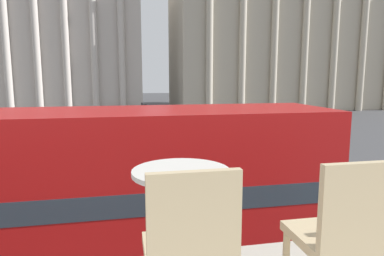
{
  "coord_description": "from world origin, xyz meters",
  "views": [
    {
      "loc": [
        0.48,
        -2.34,
        4.83
      ],
      "look_at": [
        4.03,
        15.31,
        2.12
      ],
      "focal_mm": 32.0,
      "sensor_mm": 36.0,
      "label": 1
    }
  ],
  "objects_px": {
    "traffic_light_mid": "(144,121)",
    "pedestrian_olive": "(72,129)",
    "cafe_dining_table": "(181,200)",
    "traffic_light_near": "(288,134)",
    "plaza_building_right": "(281,42)",
    "pedestrian_grey": "(155,122)",
    "double_decker_bus": "(103,195)",
    "plaza_building_left": "(46,29)",
    "cafe_chair_1": "(342,234)",
    "cafe_chair_0": "(189,249)",
    "pedestrian_blue": "(101,124)",
    "car_white": "(243,151)"
  },
  "relations": [
    {
      "from": "traffic_light_mid",
      "to": "pedestrian_olive",
      "type": "height_order",
      "value": "traffic_light_mid"
    },
    {
      "from": "cafe_dining_table",
      "to": "traffic_light_near",
      "type": "bearing_deg",
      "value": 60.08
    },
    {
      "from": "plaza_building_right",
      "to": "traffic_light_near",
      "type": "distance_m",
      "value": 41.87
    },
    {
      "from": "cafe_dining_table",
      "to": "pedestrian_grey",
      "type": "height_order",
      "value": "cafe_dining_table"
    },
    {
      "from": "plaza_building_right",
      "to": "pedestrian_grey",
      "type": "relative_size",
      "value": 19.23
    },
    {
      "from": "double_decker_bus",
      "to": "traffic_light_near",
      "type": "distance_m",
      "value": 9.49
    },
    {
      "from": "plaza_building_left",
      "to": "cafe_chair_1",
      "type": "bearing_deg",
      "value": -77.43
    },
    {
      "from": "cafe_chair_1",
      "to": "plaza_building_left",
      "type": "relative_size",
      "value": 0.03
    },
    {
      "from": "plaza_building_left",
      "to": "plaza_building_right",
      "type": "bearing_deg",
      "value": -3.61
    },
    {
      "from": "traffic_light_mid",
      "to": "pedestrian_olive",
      "type": "distance_m",
      "value": 7.77
    },
    {
      "from": "plaza_building_left",
      "to": "pedestrian_grey",
      "type": "relative_size",
      "value": 15.16
    },
    {
      "from": "plaza_building_right",
      "to": "traffic_light_near",
      "type": "bearing_deg",
      "value": -115.0
    },
    {
      "from": "cafe_chair_0",
      "to": "traffic_light_near",
      "type": "distance_m",
      "value": 13.7
    },
    {
      "from": "cafe_chair_1",
      "to": "pedestrian_blue",
      "type": "relative_size",
      "value": 0.51
    },
    {
      "from": "cafe_chair_1",
      "to": "car_white",
      "type": "distance_m",
      "value": 17.73
    },
    {
      "from": "cafe_dining_table",
      "to": "car_white",
      "type": "distance_m",
      "value": 17.44
    },
    {
      "from": "cafe_dining_table",
      "to": "pedestrian_olive",
      "type": "height_order",
      "value": "cafe_dining_table"
    },
    {
      "from": "cafe_dining_table",
      "to": "traffic_light_near",
      "type": "xyz_separation_m",
      "value": [
        6.53,
        11.34,
        -1.66
      ]
    },
    {
      "from": "cafe_chair_1",
      "to": "cafe_dining_table",
      "type": "bearing_deg",
      "value": 137.65
    },
    {
      "from": "cafe_chair_0",
      "to": "car_white",
      "type": "distance_m",
      "value": 17.97
    },
    {
      "from": "double_decker_bus",
      "to": "pedestrian_grey",
      "type": "xyz_separation_m",
      "value": [
        3.1,
        21.74,
        -1.29
      ]
    },
    {
      "from": "cafe_chair_1",
      "to": "traffic_light_mid",
      "type": "xyz_separation_m",
      "value": [
        0.14,
        19.23,
        -1.89
      ]
    },
    {
      "from": "pedestrian_grey",
      "to": "traffic_light_near",
      "type": "bearing_deg",
      "value": -116.96
    },
    {
      "from": "double_decker_bus",
      "to": "traffic_light_near",
      "type": "xyz_separation_m",
      "value": [
        7.34,
        6.01,
        0.11
      ]
    },
    {
      "from": "cafe_chair_0",
      "to": "traffic_light_mid",
      "type": "height_order",
      "value": "cafe_chair_0"
    },
    {
      "from": "cafe_dining_table",
      "to": "pedestrian_blue",
      "type": "xyz_separation_m",
      "value": [
        -2.17,
        26.29,
        -3.05
      ]
    },
    {
      "from": "pedestrian_blue",
      "to": "plaza_building_right",
      "type": "bearing_deg",
      "value": -71.86
    },
    {
      "from": "cafe_dining_table",
      "to": "cafe_chair_0",
      "type": "relative_size",
      "value": 0.8
    },
    {
      "from": "traffic_light_mid",
      "to": "pedestrian_grey",
      "type": "distance_m",
      "value": 8.6
    },
    {
      "from": "pedestrian_olive",
      "to": "pedestrian_grey",
      "type": "bearing_deg",
      "value": 60.11
    },
    {
      "from": "cafe_chair_1",
      "to": "plaza_building_right",
      "type": "bearing_deg",
      "value": 61.12
    },
    {
      "from": "cafe_chair_0",
      "to": "car_white",
      "type": "xyz_separation_m",
      "value": [
        6.29,
        16.49,
        -3.36
      ]
    },
    {
      "from": "cafe_dining_table",
      "to": "cafe_chair_1",
      "type": "height_order",
      "value": "cafe_chair_1"
    },
    {
      "from": "cafe_chair_1",
      "to": "pedestrian_blue",
      "type": "height_order",
      "value": "cafe_chair_1"
    },
    {
      "from": "double_decker_bus",
      "to": "pedestrian_olive",
      "type": "relative_size",
      "value": 5.83
    },
    {
      "from": "plaza_building_right",
      "to": "pedestrian_blue",
      "type": "bearing_deg",
      "value": -139.41
    },
    {
      "from": "plaza_building_left",
      "to": "pedestrian_blue",
      "type": "xyz_separation_m",
      "value": [
        8.58,
        -24.54,
        -10.46
      ]
    },
    {
      "from": "pedestrian_olive",
      "to": "pedestrian_grey",
      "type": "xyz_separation_m",
      "value": [
        6.47,
        2.59,
        0.03
      ]
    },
    {
      "from": "pedestrian_blue",
      "to": "pedestrian_olive",
      "type": "distance_m",
      "value": 2.71
    },
    {
      "from": "cafe_chair_0",
      "to": "traffic_light_near",
      "type": "xyz_separation_m",
      "value": [
        6.58,
        11.9,
        -1.64
      ]
    },
    {
      "from": "cafe_dining_table",
      "to": "car_white",
      "type": "relative_size",
      "value": 0.17
    },
    {
      "from": "cafe_chair_1",
      "to": "traffic_light_near",
      "type": "xyz_separation_m",
      "value": [
        5.82,
        11.92,
        -1.64
      ]
    },
    {
      "from": "cafe_chair_1",
      "to": "pedestrian_blue",
      "type": "bearing_deg",
      "value": 92.5
    },
    {
      "from": "pedestrian_olive",
      "to": "car_white",
      "type": "bearing_deg",
      "value": -1.09
    },
    {
      "from": "plaza_building_right",
      "to": "traffic_light_near",
      "type": "relative_size",
      "value": 9.15
    },
    {
      "from": "pedestrian_grey",
      "to": "car_white",
      "type": "bearing_deg",
      "value": -112.52
    },
    {
      "from": "cafe_dining_table",
      "to": "pedestrian_grey",
      "type": "xyz_separation_m",
      "value": [
        2.29,
        27.07,
        -3.06
      ]
    },
    {
      "from": "cafe_chair_1",
      "to": "traffic_light_mid",
      "type": "bearing_deg",
      "value": 85.96
    },
    {
      "from": "cafe_chair_1",
      "to": "car_white",
      "type": "xyz_separation_m",
      "value": [
        5.52,
        16.51,
        -3.36
      ]
    },
    {
      "from": "car_white",
      "to": "pedestrian_grey",
      "type": "height_order",
      "value": "pedestrian_grey"
    }
  ]
}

